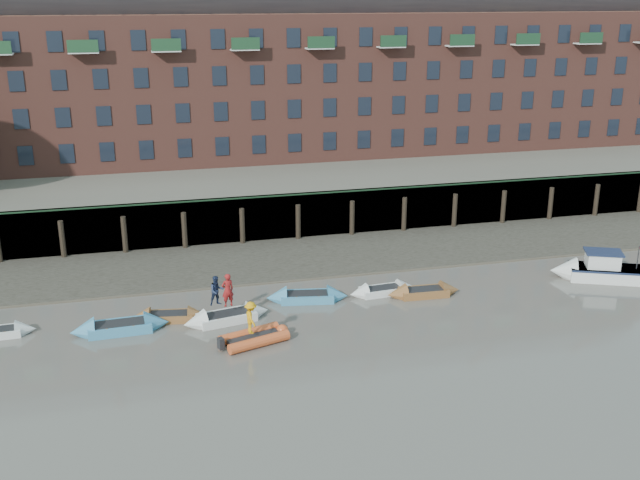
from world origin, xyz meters
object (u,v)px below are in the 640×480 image
object	(u,v)px
motor_launch	(592,270)
person_rower_a	(228,290)
rowboat_4	(307,297)
rowboat_1	(120,327)
rib_tender	(257,337)
rowboat_6	(424,292)
rowboat_5	(383,291)
rowboat_3	(227,317)
person_rower_b	(217,291)
person_rib_crew	(251,318)
rowboat_2	(169,317)

from	to	relation	value
motor_launch	person_rower_a	size ratio (longest dim) A/B	3.23
motor_launch	rowboat_4	bearing A→B (deg)	20.43
rowboat_1	rib_tender	xyz separation A→B (m)	(6.73, -2.92, 0.01)
rowboat_6	motor_launch	world-z (taller)	motor_launch
rowboat_1	rowboat_5	world-z (taller)	rowboat_1
rib_tender	person_rower_a	size ratio (longest dim) A/B	2.01
rowboat_3	rowboat_4	world-z (taller)	rowboat_3
rowboat_3	rowboat_4	xyz separation A→B (m)	(4.85, 1.71, -0.00)
rowboat_4	person_rower_b	bearing A→B (deg)	-154.66
rowboat_4	rowboat_6	size ratio (longest dim) A/B	1.10
rowboat_5	person_rib_crew	xyz separation A→B (m)	(-8.51, -4.56, 1.21)
rowboat_2	rowboat_6	size ratio (longest dim) A/B	0.95
rowboat_6	person_rower_a	xyz separation A→B (m)	(-11.53, -0.85, 1.63)
motor_launch	person_rower_b	xyz separation A→B (m)	(-23.15, -0.57, 1.15)
rowboat_5	rowboat_3	bearing A→B (deg)	-174.48
rowboat_6	rib_tender	bearing A→B (deg)	-158.51
rowboat_2	person_rower_a	distance (m)	3.65
rowboat_1	person_rower_a	size ratio (longest dim) A/B	2.77
motor_launch	rowboat_3	bearing A→B (deg)	25.37
rowboat_4	person_rower_b	size ratio (longest dim) A/B	2.96
rowboat_6	rib_tender	world-z (taller)	rowboat_6
rib_tender	rowboat_3	bearing A→B (deg)	94.27
rowboat_1	person_rib_crew	world-z (taller)	person_rib_crew
rowboat_1	person_rower_a	xyz separation A→B (m)	(5.68, -0.15, 1.59)
rowboat_2	motor_launch	xyz separation A→B (m)	(25.69, -0.13, 0.39)
rowboat_4	person_rib_crew	bearing A→B (deg)	-120.86
rowboat_3	rowboat_4	distance (m)	5.14
rib_tender	motor_launch	xyz separation A→B (m)	(21.54, 3.64, 0.33)
rowboat_1	rowboat_5	bearing A→B (deg)	3.44
rowboat_6	rib_tender	distance (m)	11.08
rowboat_1	rowboat_6	size ratio (longest dim) A/B	1.15
rowboat_3	person_rower_b	distance (m)	1.59
rowboat_1	rowboat_6	world-z (taller)	rowboat_1
rowboat_5	person_rower_b	bearing A→B (deg)	-176.15
person_rower_b	person_rib_crew	size ratio (longest dim) A/B	0.98
rowboat_3	person_rower_b	world-z (taller)	person_rower_b
rowboat_2	person_rower_a	size ratio (longest dim) A/B	2.28
motor_launch	person_rib_crew	world-z (taller)	person_rib_crew
person_rib_crew	rowboat_1	bearing A→B (deg)	57.95
rowboat_1	rowboat_3	world-z (taller)	rowboat_1
rowboat_2	person_rower_b	world-z (taller)	person_rower_b
motor_launch	rowboat_2	bearing A→B (deg)	23.08
rowboat_6	person_rower_a	world-z (taller)	person_rower_a
rowboat_2	rowboat_5	xyz separation A→B (m)	(12.39, 0.70, 0.00)
rowboat_4	rib_tender	distance (m)	5.87
rowboat_5	rowboat_6	world-z (taller)	rowboat_6
person_rib_crew	rowboat_5	bearing A→B (deg)	-68.87
person_rower_a	person_rower_b	size ratio (longest dim) A/B	1.12
rowboat_5	person_rower_b	xyz separation A→B (m)	(-9.84, -1.41, 1.54)
rowboat_4	person_rib_crew	xyz separation A→B (m)	(-3.97, -4.65, 1.18)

